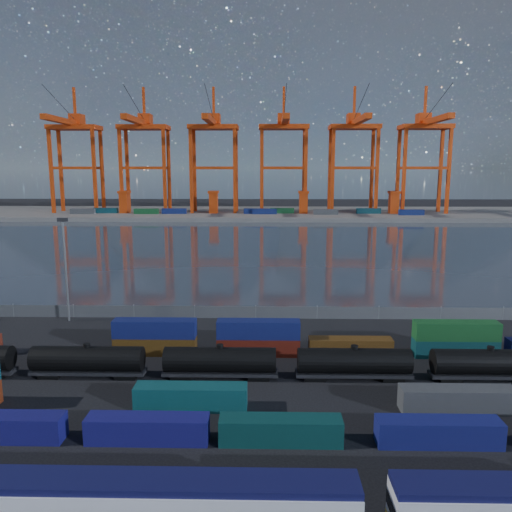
{
  "coord_description": "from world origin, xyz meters",
  "views": [
    {
      "loc": [
        1.75,
        -50.49,
        24.17
      ],
      "look_at": [
        0.0,
        30.0,
        10.0
      ],
      "focal_mm": 35.0,
      "sensor_mm": 36.0,
      "label": 1
    }
  ],
  "objects": [
    {
      "name": "ground",
      "position": [
        0.0,
        0.0,
        0.0
      ],
      "size": [
        700.0,
        700.0,
        0.0
      ],
      "primitive_type": "plane",
      "color": "black",
      "rests_on": "ground"
    },
    {
      "name": "harbor_water",
      "position": [
        0.0,
        105.0,
        0.01
      ],
      "size": [
        700.0,
        700.0,
        0.0
      ],
      "primitive_type": "plane",
      "color": "#2A323D",
      "rests_on": "ground"
    },
    {
      "name": "far_quay",
      "position": [
        0.0,
        210.0,
        1.0
      ],
      "size": [
        700.0,
        70.0,
        2.0
      ],
      "primitive_type": "cube",
      "color": "#514F4C",
      "rests_on": "ground"
    },
    {
      "name": "distant_mountains",
      "position": [
        63.02,
        1600.0,
        220.29
      ],
      "size": [
        2470.0,
        1100.0,
        520.0
      ],
      "color": "#1E2630",
      "rests_on": "ground"
    },
    {
      "name": "container_row_south",
      "position": [
        -19.69,
        -9.45,
        1.69
      ],
      "size": [
        139.32,
        2.23,
        4.74
      ],
      "color": "#3B3E40",
      "rests_on": "ground"
    },
    {
      "name": "container_row_mid",
      "position": [
        -16.23,
        -3.17,
        1.73
      ],
      "size": [
        139.74,
        2.32,
        4.95
      ],
      "color": "#3F4244",
      "rests_on": "ground"
    },
    {
      "name": "container_row_north",
      "position": [
        -0.72,
        11.84,
        1.84
      ],
      "size": [
        140.74,
        2.2,
        4.69
      ],
      "color": "navy",
      "rests_on": "ground"
    },
    {
      "name": "tanker_string",
      "position": [
        11.88,
        4.28,
        2.07
      ],
      "size": [
        137.44,
        2.89,
        4.13
      ],
      "color": "black",
      "rests_on": "ground"
    },
    {
      "name": "waterfront_fence",
      "position": [
        -0.0,
        28.0,
        1.0
      ],
      "size": [
        160.12,
        0.12,
        2.2
      ],
      "color": "#595B5E",
      "rests_on": "ground"
    },
    {
      "name": "yard_light_mast",
      "position": [
        -30.0,
        26.0,
        9.3
      ],
      "size": [
        1.6,
        0.4,
        16.6
      ],
      "color": "slate",
      "rests_on": "ground"
    },
    {
      "name": "gantry_cranes",
      "position": [
        -7.5,
        203.3,
        39.28
      ],
      "size": [
        199.65,
        47.32,
        64.08
      ],
      "color": "#C4380D",
      "rests_on": "ground"
    },
    {
      "name": "quay_containers",
      "position": [
        -11.0,
        195.46,
        3.3
      ],
      "size": [
        172.58,
        10.99,
        2.6
      ],
      "color": "navy",
      "rests_on": "far_quay"
    },
    {
      "name": "straddle_carriers",
      "position": [
        -2.5,
        200.0,
        7.82
      ],
      "size": [
        140.0,
        7.0,
        11.1
      ],
      "color": "#C4380D",
      "rests_on": "far_quay"
    }
  ]
}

